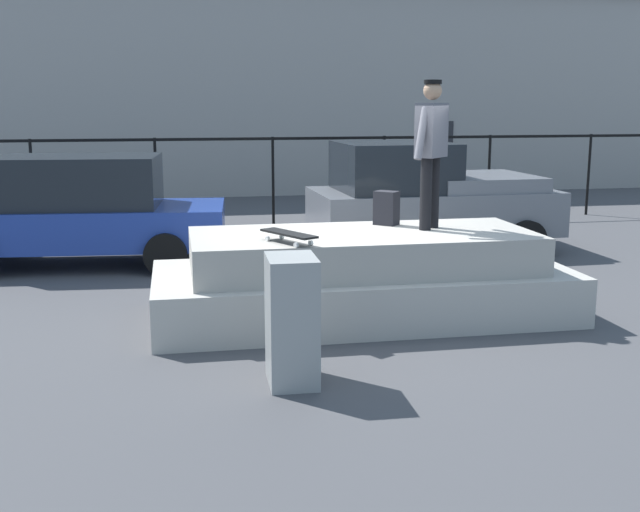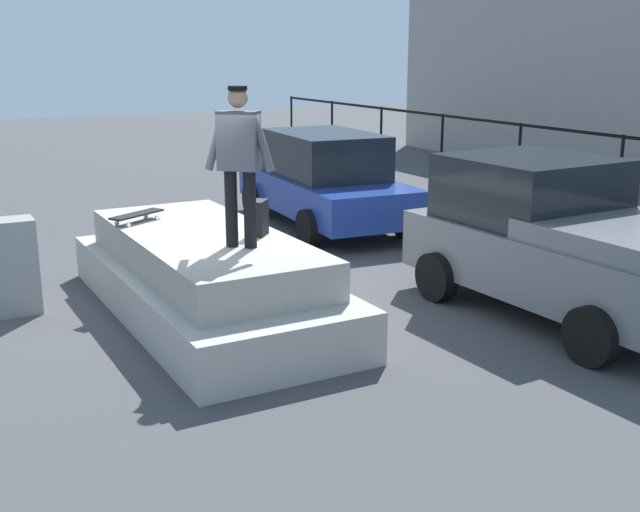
# 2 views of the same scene
# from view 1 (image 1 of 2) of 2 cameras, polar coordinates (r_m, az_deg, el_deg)

# --- Properties ---
(ground_plane) EXTENTS (60.00, 60.00, 0.00)m
(ground_plane) POSITION_cam_1_polar(r_m,az_deg,el_deg) (9.58, 2.02, -4.12)
(ground_plane) COLOR #424244
(concrete_ledge) EXTENTS (4.94, 2.06, 1.02)m
(concrete_ledge) POSITION_cam_1_polar(r_m,az_deg,el_deg) (9.30, 3.16, -1.67)
(concrete_ledge) COLOR #ADA89E
(concrete_ledge) RESTS_ON ground_plane
(skateboarder) EXTENTS (0.62, 0.65, 1.77)m
(skateboarder) POSITION_cam_1_polar(r_m,az_deg,el_deg) (9.43, 8.18, 8.18)
(skateboarder) COLOR black
(skateboarder) RESTS_ON concrete_ledge
(skateboard) EXTENTS (0.56, 0.79, 0.12)m
(skateboard) POSITION_cam_1_polar(r_m,az_deg,el_deg) (8.46, -2.32, 1.62)
(skateboard) COLOR black
(skateboard) RESTS_ON concrete_ledge
(backpack) EXTENTS (0.34, 0.34, 0.42)m
(backpack) POSITION_cam_1_polar(r_m,az_deg,el_deg) (9.76, 4.91, 3.54)
(backpack) COLOR black
(backpack) RESTS_ON concrete_ledge
(car_blue_sedan_near) EXTENTS (4.59, 2.31, 1.72)m
(car_blue_sedan_near) POSITION_cam_1_polar(r_m,az_deg,el_deg) (12.69, -17.24, 3.20)
(car_blue_sedan_near) COLOR navy
(car_blue_sedan_near) RESTS_ON ground_plane
(car_grey_pickup_mid) EXTENTS (4.14, 2.32, 1.87)m
(car_grey_pickup_mid) POSITION_cam_1_polar(r_m,az_deg,el_deg) (13.42, 7.80, 4.29)
(car_grey_pickup_mid) COLOR slate
(car_grey_pickup_mid) RESTS_ON ground_plane
(utility_box) EXTENTS (0.45, 0.61, 1.19)m
(utility_box) POSITION_cam_1_polar(r_m,az_deg,el_deg) (7.07, -2.08, -4.76)
(utility_box) COLOR gray
(utility_box) RESTS_ON ground_plane
(fence_row) EXTENTS (24.06, 0.06, 1.83)m
(fence_row) POSITION_cam_1_polar(r_m,az_deg,el_deg) (16.31, -3.49, 6.91)
(fence_row) COLOR black
(fence_row) RESTS_ON ground_plane
(warehouse_building) EXTENTS (26.64, 6.48, 5.77)m
(warehouse_building) POSITION_cam_1_polar(r_m,az_deg,el_deg) (24.15, -5.97, 12.09)
(warehouse_building) COLOR gray
(warehouse_building) RESTS_ON ground_plane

